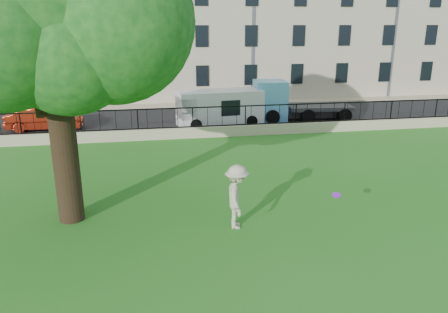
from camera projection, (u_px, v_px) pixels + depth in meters
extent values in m
plane|color=#23721B|center=(237.00, 236.00, 13.26)|extent=(120.00, 120.00, 0.00)
cube|color=tan|center=(193.00, 132.00, 24.46)|extent=(50.00, 0.40, 0.60)
cube|color=black|center=(193.00, 127.00, 24.36)|extent=(50.00, 0.05, 0.06)
cube|color=black|center=(192.00, 108.00, 24.04)|extent=(50.00, 0.05, 0.06)
cube|color=black|center=(185.00, 120.00, 28.96)|extent=(60.00, 9.00, 0.01)
cube|color=tan|center=(179.00, 105.00, 33.84)|extent=(60.00, 1.40, 0.12)
cube|color=beige|center=(171.00, 19.00, 37.30)|extent=(56.00, 10.00, 13.00)
cylinder|color=black|center=(65.00, 155.00, 13.72)|extent=(0.81, 0.81, 4.43)
sphere|color=#144B19|center=(113.00, 21.00, 12.09)|extent=(4.62, 4.62, 4.62)
imported|color=#C0BA9C|center=(237.00, 197.00, 13.53)|extent=(0.96, 1.43, 2.05)
cylinder|color=purple|center=(336.00, 195.00, 12.85)|extent=(0.35, 0.35, 0.12)
imported|color=#AD2A15|center=(45.00, 118.00, 26.02)|extent=(4.36, 1.62, 1.42)
cube|color=silver|center=(220.00, 108.00, 27.20)|extent=(5.41, 2.62, 2.19)
cube|color=#63B2E8|center=(301.00, 100.00, 28.64)|extent=(6.38, 2.75, 2.60)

